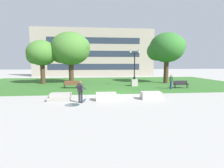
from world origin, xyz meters
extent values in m
plane|color=#A3A09B|center=(0.00, 0.00, 0.00)|extent=(140.00, 140.00, 0.00)
cube|color=#336628|center=(0.00, 10.00, 0.01)|extent=(40.00, 20.00, 0.02)
cube|color=#9E9991|center=(-4.62, -2.51, 0.16)|extent=(1.80, 0.90, 0.32)
cube|color=#A6A098|center=(-4.48, -2.51, 0.48)|extent=(1.66, 0.83, 0.32)
cube|color=#B2ADA3|center=(-0.73, -2.71, 0.16)|extent=(1.80, 0.90, 0.32)
cube|color=#BBB6AB|center=(-0.78, -2.71, 0.48)|extent=(1.66, 0.83, 0.32)
cube|color=#B2ADA3|center=(3.16, -2.59, 0.16)|extent=(1.80, 0.90, 0.32)
cube|color=#BBB6AB|center=(3.08, -2.59, 0.48)|extent=(1.66, 0.83, 0.32)
cylinder|color=#28282D|center=(-2.91, -3.41, 0.43)|extent=(0.15, 0.15, 0.86)
cylinder|color=#28282D|center=(-2.73, -3.49, 0.43)|extent=(0.15, 0.15, 0.86)
cube|color=#2D2D30|center=(-2.82, -3.45, 1.16)|extent=(0.46, 0.38, 0.60)
cylinder|color=#2D2D30|center=(-3.05, -3.12, 1.29)|extent=(0.49, 0.29, 0.42)
cylinder|color=#2D2D30|center=(-2.58, -3.77, 1.29)|extent=(0.49, 0.29, 0.42)
sphere|color=brown|center=(-2.82, -3.45, 1.60)|extent=(0.22, 0.22, 0.22)
cube|color=#2D4C75|center=(-2.62, -3.05, 0.09)|extent=(0.39, 0.82, 0.02)
cube|color=#2D4C75|center=(-2.51, -2.62, 0.11)|extent=(0.22, 0.16, 0.06)
cube|color=#2D4C75|center=(-2.73, -3.49, 0.11)|extent=(0.22, 0.16, 0.06)
cylinder|color=silver|center=(-2.68, -2.81, 0.03)|extent=(0.04, 0.06, 0.06)
cylinder|color=silver|center=(-2.46, -2.87, 0.03)|extent=(0.04, 0.06, 0.06)
cylinder|color=silver|center=(-2.78, -3.24, 0.03)|extent=(0.04, 0.06, 0.06)
cylinder|color=silver|center=(-2.57, -3.29, 0.03)|extent=(0.04, 0.06, 0.06)
cylinder|color=#47515B|center=(-3.40, -4.06, 0.00)|extent=(1.10, 1.10, 0.01)
cube|color=black|center=(8.83, 3.27, 0.46)|extent=(1.80, 0.44, 0.05)
cube|color=black|center=(8.83, 3.52, 0.69)|extent=(1.80, 0.13, 0.46)
cube|color=black|center=(7.99, 3.27, 0.58)|extent=(0.06, 0.40, 0.04)
cube|color=black|center=(9.67, 3.27, 0.58)|extent=(0.06, 0.40, 0.04)
cylinder|color=black|center=(8.03, 3.11, 0.23)|extent=(0.07, 0.07, 0.41)
cylinder|color=black|center=(9.63, 3.11, 0.23)|extent=(0.07, 0.07, 0.41)
cylinder|color=black|center=(8.03, 3.43, 0.23)|extent=(0.07, 0.07, 0.41)
cylinder|color=black|center=(9.63, 3.43, 0.23)|extent=(0.07, 0.07, 0.41)
cube|color=brown|center=(-4.57, 4.47, 0.46)|extent=(1.84, 0.68, 0.05)
cube|color=brown|center=(-4.53, 4.72, 0.69)|extent=(1.80, 0.36, 0.46)
cube|color=black|center=(-5.40, 4.59, 0.58)|extent=(0.11, 0.40, 0.04)
cube|color=black|center=(-3.73, 4.36, 0.58)|extent=(0.11, 0.40, 0.04)
cylinder|color=black|center=(-5.38, 4.42, 0.23)|extent=(0.07, 0.07, 0.41)
cylinder|color=black|center=(-3.79, 4.21, 0.23)|extent=(0.07, 0.07, 0.41)
cylinder|color=black|center=(-5.34, 4.74, 0.23)|extent=(0.07, 0.07, 0.41)
cylinder|color=black|center=(-3.75, 4.53, 0.23)|extent=(0.07, 0.07, 0.41)
cube|color=#ADA89E|center=(3.60, 5.95, 0.47)|extent=(0.80, 0.80, 0.90)
cylinder|color=black|center=(3.60, 5.95, 1.07)|extent=(0.28, 0.28, 0.30)
cylinder|color=black|center=(3.60, 5.95, 2.68)|extent=(0.14, 0.14, 3.52)
cube|color=black|center=(3.60, 5.95, 4.34)|extent=(1.10, 0.08, 0.08)
ellipsoid|color=white|center=(3.05, 5.95, 4.58)|extent=(0.22, 0.22, 0.36)
cone|color=black|center=(3.05, 5.95, 4.77)|extent=(0.20, 0.20, 0.13)
ellipsoid|color=white|center=(4.15, 5.95, 4.58)|extent=(0.22, 0.22, 0.36)
cone|color=black|center=(4.15, 5.95, 4.77)|extent=(0.20, 0.20, 0.13)
cylinder|color=#42301E|center=(-5.22, 10.14, 1.83)|extent=(0.73, 0.73, 3.62)
ellipsoid|color=#42752D|center=(-5.22, 10.14, 5.22)|extent=(5.77, 5.77, 4.90)
sphere|color=#42752D|center=(-6.80, 10.71, 4.65)|extent=(3.17, 3.17, 3.17)
sphere|color=#42752D|center=(-3.77, 9.56, 5.51)|extent=(2.88, 2.88, 2.88)
cylinder|color=#42301E|center=(-9.30, 9.72, 1.68)|extent=(0.66, 0.66, 3.33)
ellipsoid|color=#42752D|center=(-9.30, 9.72, 4.54)|extent=(4.31, 4.31, 3.67)
sphere|color=#42752D|center=(-10.49, 10.15, 4.10)|extent=(2.37, 2.37, 2.37)
sphere|color=#42752D|center=(-8.22, 9.29, 4.75)|extent=(2.16, 2.16, 2.16)
cylinder|color=#42301E|center=(9.22, 8.87, 1.99)|extent=(0.70, 0.70, 3.94)
ellipsoid|color=#2D6B28|center=(9.22, 8.87, 5.40)|extent=(5.23, 5.23, 4.44)
sphere|color=#2D6B28|center=(7.78, 9.39, 4.87)|extent=(2.88, 2.88, 2.88)
sphere|color=#2D6B28|center=(10.53, 8.34, 5.66)|extent=(2.61, 2.61, 2.61)
cylinder|color=#384C7A|center=(7.30, 2.60, 0.45)|extent=(0.15, 0.15, 0.86)
cylinder|color=#384C7A|center=(7.26, 2.80, 0.45)|extent=(0.15, 0.15, 0.86)
cube|color=#3D7047|center=(7.28, 2.70, 1.18)|extent=(0.32, 0.44, 0.60)
cylinder|color=#3D7047|center=(7.33, 2.46, 1.20)|extent=(0.12, 0.13, 0.55)
cylinder|color=#3D7047|center=(7.22, 2.95, 1.20)|extent=(0.12, 0.13, 0.55)
sphere|color=#9E7051|center=(7.28, 2.70, 1.62)|extent=(0.22, 0.22, 0.22)
cube|color=gray|center=(-1.67, 24.50, 5.53)|extent=(28.32, 1.00, 11.07)
cube|color=#232D3D|center=(-1.67, 23.98, 2.20)|extent=(21.24, 0.03, 1.40)
cube|color=#232D3D|center=(-1.67, 23.98, 5.20)|extent=(21.24, 0.03, 1.40)
cube|color=#232D3D|center=(-1.67, 23.98, 8.20)|extent=(21.24, 0.03, 1.40)
camera|label=1|loc=(-1.73, -16.93, 3.08)|focal=28.00mm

